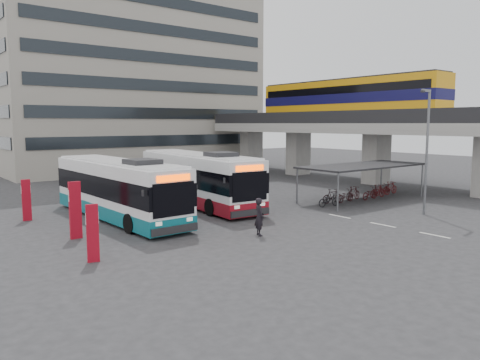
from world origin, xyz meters
TOP-DOWN VIEW (x-y plane):
  - ground at (0.00, 0.00)m, footprint 120.00×120.00m
  - viaduct at (17.00, 11.91)m, footprint 8.00×32.00m
  - bike_shelter at (8.47, 3.00)m, footprint 10.00×4.00m
  - office_block at (6.00, 36.00)m, footprint 30.00×15.00m
  - road_markings at (2.50, -3.00)m, footprint 0.15×7.60m
  - bus_main at (-1.89, 8.73)m, footprint 3.75×12.80m
  - bus_teal at (-8.08, 7.54)m, footprint 2.99×12.37m
  - pedestrian at (-4.35, -0.68)m, footprint 0.66×0.80m
  - lamp_post at (6.90, -2.76)m, footprint 1.31×0.37m
  - sign_totem_south at (-12.44, 0.01)m, footprint 0.50×0.25m
  - sign_totem_mid at (-11.68, 4.25)m, footprint 0.60×0.19m
  - sign_totem_north at (-12.46, 10.13)m, footprint 0.51×0.19m

SIDE VIEW (x-z plane):
  - ground at x=0.00m, z-range 0.00..0.00m
  - road_markings at x=2.50m, z-range 0.00..0.01m
  - pedestrian at x=-4.35m, z-range 0.00..1.88m
  - sign_totem_south at x=-12.44m, z-range 0.04..2.38m
  - sign_totem_north at x=-12.46m, z-range 0.04..2.40m
  - bike_shelter at x=8.47m, z-range 0.03..2.57m
  - sign_totem_mid at x=-11.68m, z-range 0.04..2.80m
  - bus_teal at x=-8.08m, z-range -0.13..3.51m
  - bus_main at x=-1.89m, z-range -0.13..3.60m
  - lamp_post at x=6.90m, z-range 0.52..8.00m
  - viaduct at x=17.00m, z-range 1.39..11.07m
  - office_block at x=6.00m, z-range 0.00..25.00m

